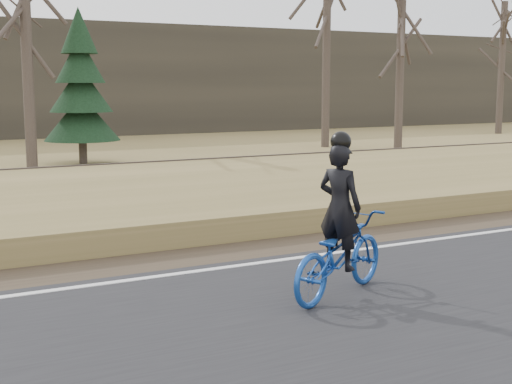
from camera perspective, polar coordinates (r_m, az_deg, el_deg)
name	(u,v)px	position (r m, az deg, el deg)	size (l,w,h in m)	color
ground	(496,238)	(13.51, 18.62, -3.51)	(120.00, 120.00, 0.00)	olive
edge_line	(487,232)	(13.63, 18.02, -3.10)	(120.00, 0.12, 0.01)	silver
shoulder	(448,225)	(14.34, 15.14, -2.60)	(120.00, 1.60, 0.04)	#473A2B
embankment	(357,194)	(16.57, 8.06, -0.19)	(120.00, 5.00, 0.44)	olive
ballast	(275,176)	(19.73, 1.55, 1.31)	(120.00, 3.00, 0.45)	slate
railroad	(275,165)	(19.70, 1.55, 2.18)	(120.00, 2.40, 0.29)	black
treeline_backdrop	(74,79)	(40.19, -14.35, 8.73)	(120.00, 4.00, 6.00)	#383328
cyclist	(339,245)	(9.10, 6.66, -4.22)	(2.12, 1.48, 2.10)	#153F92
bare_tree_near_left	(27,46)	(24.02, -17.88, 11.04)	(0.36, 0.36, 7.85)	#473B34
bare_tree_center	(327,36)	(31.59, 5.67, 12.35)	(0.36, 0.36, 9.63)	#473B34
bare_tree_right	(401,53)	(31.53, 11.49, 10.87)	(0.36, 0.36, 8.14)	#473B34
bare_tree_far_right	(502,68)	(42.26, 19.05, 9.34)	(0.36, 0.36, 7.23)	#473B34
conifer	(81,90)	(25.41, -13.84, 7.90)	(2.60, 2.60, 5.34)	#473B34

